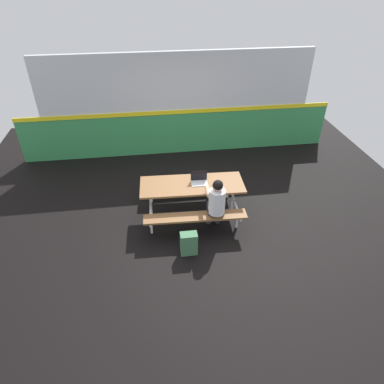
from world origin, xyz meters
name	(u,v)px	position (x,y,z in m)	size (l,w,h in m)	color
ground_plane	(193,214)	(0.00, 0.00, -0.01)	(10.00, 10.00, 0.02)	black
accent_backdrop	(178,107)	(0.00, 2.78, 1.25)	(8.00, 0.14, 2.60)	#338C4C
picnic_table_main	(192,191)	(-0.03, 0.00, 0.58)	(2.04, 1.63, 0.74)	brown
student_nearer	(216,201)	(0.34, -0.57, 0.71)	(0.37, 0.53, 1.21)	#2D2D38
laptop_silver	(199,181)	(0.12, 0.03, 0.79)	(0.33, 0.23, 0.22)	silver
backpack_dark	(189,243)	(-0.24, -1.10, 0.22)	(0.30, 0.22, 0.44)	#3F724C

